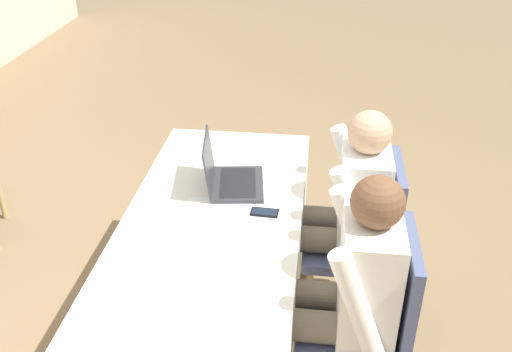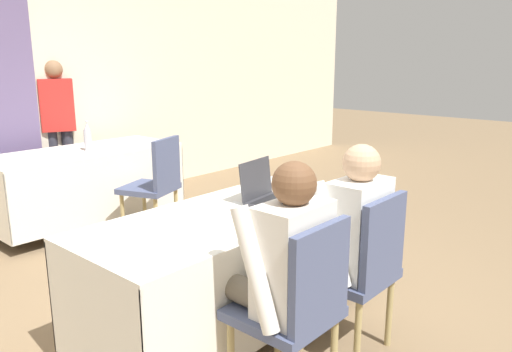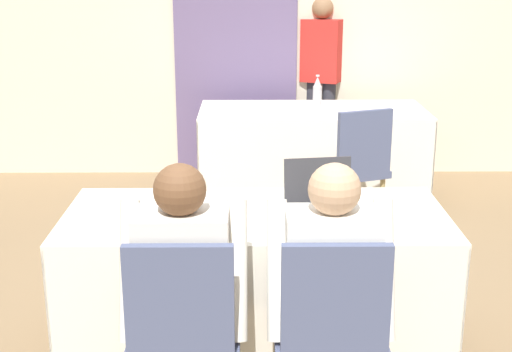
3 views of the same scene
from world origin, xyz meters
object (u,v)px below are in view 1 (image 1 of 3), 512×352
at_px(laptop, 229,177).
at_px(person_white_shirt, 345,208).
at_px(cell_phone, 265,212).
at_px(person_checkered_shirt, 347,287).
at_px(chair_near_right, 364,236).
at_px(chair_near_left, 369,319).

relative_size(laptop, person_white_shirt, 0.31).
xyz_separation_m(cell_phone, person_checkered_shirt, (-0.38, -0.37, -0.07)).
relative_size(laptop, chair_near_right, 0.39).
height_order(laptop, person_checkered_shirt, person_checkered_shirt).
xyz_separation_m(laptop, person_checkered_shirt, (-0.60, -0.57, -0.11)).
height_order(chair_near_left, person_checkered_shirt, person_checkered_shirt).
relative_size(cell_phone, chair_near_left, 0.14).
height_order(laptop, chair_near_left, laptop).
relative_size(cell_phone, chair_near_right, 0.14).
relative_size(person_checkered_shirt, person_white_shirt, 1.00).
xyz_separation_m(laptop, cell_phone, (-0.22, -0.20, -0.04)).
bearing_deg(person_checkered_shirt, laptop, -136.58).
relative_size(cell_phone, person_checkered_shirt, 0.11).
relative_size(chair_near_left, person_white_shirt, 0.78).
distance_m(chair_near_right, person_checkered_shirt, 0.61).
bearing_deg(cell_phone, laptop, 44.87).
xyz_separation_m(cell_phone, chair_near_left, (-0.38, -0.47, -0.23)).
distance_m(laptop, person_checkered_shirt, 0.83).
bearing_deg(chair_near_right, person_checkered_shirt, -10.25).
bearing_deg(cell_phone, chair_near_right, -65.29).
relative_size(chair_near_right, person_white_shirt, 0.78).
bearing_deg(chair_near_right, cell_phone, -67.88).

